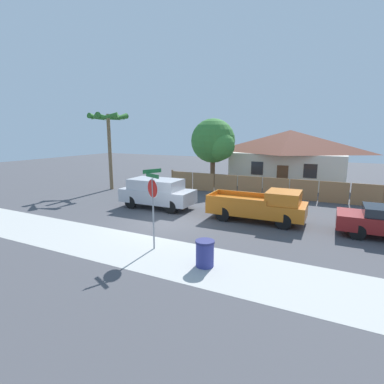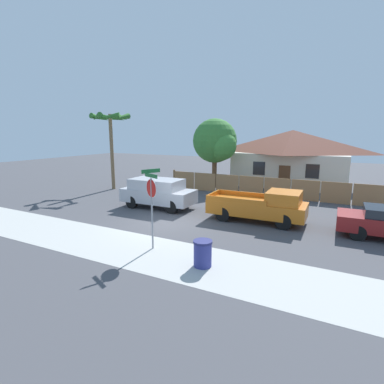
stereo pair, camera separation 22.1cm
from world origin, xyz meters
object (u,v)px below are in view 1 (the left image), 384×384
palm_tree (108,124)px  trash_bin (205,253)px  oak_tree (214,142)px  house (289,157)px  stop_sign (153,196)px  red_suv (157,192)px  orange_pickup (261,206)px

palm_tree → trash_bin: (12.90, -9.81, -4.81)m
oak_tree → trash_bin: size_ratio=6.08×
house → palm_tree: size_ratio=1.64×
oak_tree → stop_sign: oak_tree is taller
house → red_suv: size_ratio=2.18×
red_suv → palm_tree: bearing=151.2°
house → stop_sign: 18.23m
stop_sign → house: bearing=107.5°
orange_pickup → trash_bin: size_ratio=5.35×
red_suv → stop_sign: bearing=-59.2°
house → oak_tree: oak_tree is taller
oak_tree → orange_pickup: oak_tree is taller
house → orange_pickup: 12.50m
red_suv → oak_tree: bearing=85.2°
orange_pickup → stop_sign: 6.54m
oak_tree → palm_tree: palm_tree is taller
stop_sign → trash_bin: size_ratio=3.42×
stop_sign → trash_bin: stop_sign is taller
palm_tree → trash_bin: size_ratio=6.47×
red_suv → stop_sign: stop_sign is taller
palm_tree → orange_pickup: (13.29, -3.54, -4.44)m
house → red_suv: bearing=-115.2°
trash_bin → red_suv: bearing=134.2°
palm_tree → stop_sign: bearing=-41.6°
house → trash_bin: bearing=-89.2°
house → oak_tree: (-5.34, -4.40, 1.34)m
red_suv → trash_bin: size_ratio=4.86×
orange_pickup → trash_bin: orange_pickup is taller
trash_bin → house: bearing=90.8°
red_suv → trash_bin: 8.75m
red_suv → stop_sign: size_ratio=1.42×
oak_tree → trash_bin: 15.67m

